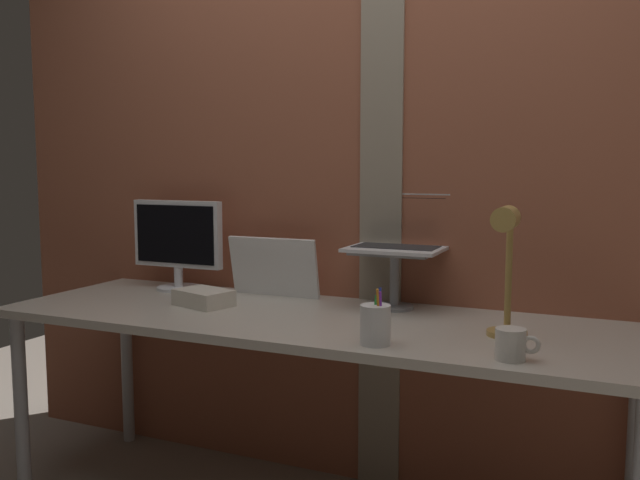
# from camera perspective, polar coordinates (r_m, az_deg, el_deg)

# --- Properties ---
(brick_wall_back) EXTENTS (3.46, 0.16, 2.45)m
(brick_wall_back) POSITION_cam_1_polar(r_m,az_deg,el_deg) (2.57, 5.85, 6.00)
(brick_wall_back) COLOR #9E563D
(brick_wall_back) RESTS_ON ground_plane
(desk) EXTENTS (2.18, 0.71, 0.73)m
(desk) POSITION_cam_1_polar(r_m,az_deg,el_deg) (2.31, -1.01, -7.98)
(desk) COLOR beige
(desk) RESTS_ON ground_plane
(monitor) EXTENTS (0.41, 0.18, 0.37)m
(monitor) POSITION_cam_1_polar(r_m,az_deg,el_deg) (2.81, -12.00, 0.07)
(monitor) COLOR white
(monitor) RESTS_ON desk
(laptop_stand) EXTENTS (0.28, 0.22, 0.21)m
(laptop_stand) POSITION_cam_1_polar(r_m,az_deg,el_deg) (2.40, 6.33, -2.52)
(laptop_stand) COLOR gray
(laptop_stand) RESTS_ON desk
(laptop) EXTENTS (0.33, 0.31, 0.20)m
(laptop) POSITION_cam_1_polar(r_m,az_deg,el_deg) (2.45, 6.85, 0.45)
(laptop) COLOR white
(laptop) RESTS_ON laptop_stand
(whiteboard_panel) EXTENTS (0.37, 0.06, 0.23)m
(whiteboard_panel) POSITION_cam_1_polar(r_m,az_deg,el_deg) (2.62, -3.96, -2.31)
(whiteboard_panel) COLOR white
(whiteboard_panel) RESTS_ON desk
(desk_lamp) EXTENTS (0.12, 0.20, 0.40)m
(desk_lamp) POSITION_cam_1_polar(r_m,az_deg,el_deg) (2.02, 15.54, -1.40)
(desk_lamp) COLOR tan
(desk_lamp) RESTS_ON desk
(pen_cup) EXTENTS (0.09, 0.09, 0.16)m
(pen_cup) POSITION_cam_1_polar(r_m,az_deg,el_deg) (1.94, 4.73, -7.15)
(pen_cup) COLOR white
(pen_cup) RESTS_ON desk
(coffee_mug) EXTENTS (0.12, 0.08, 0.08)m
(coffee_mug) POSITION_cam_1_polar(r_m,az_deg,el_deg) (1.85, 15.93, -8.50)
(coffee_mug) COLOR silver
(coffee_mug) RESTS_ON desk
(paper_clutter_stack) EXTENTS (0.23, 0.19, 0.06)m
(paper_clutter_stack) POSITION_cam_1_polar(r_m,az_deg,el_deg) (2.50, -9.84, -4.84)
(paper_clutter_stack) COLOR silver
(paper_clutter_stack) RESTS_ON desk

